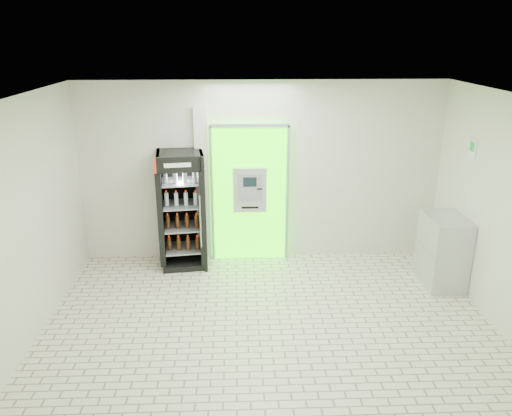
{
  "coord_description": "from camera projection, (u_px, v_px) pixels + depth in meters",
  "views": [
    {
      "loc": [
        -0.4,
        -5.53,
        3.69
      ],
      "look_at": [
        -0.14,
        1.2,
        1.32
      ],
      "focal_mm": 35.0,
      "sensor_mm": 36.0,
      "label": 1
    }
  ],
  "objects": [
    {
      "name": "pillar",
      "position": [
        203.0,
        185.0,
        8.29
      ],
      "size": [
        0.22,
        0.11,
        2.6
      ],
      "color": "silver",
      "rests_on": "ground"
    },
    {
      "name": "room_shell",
      "position": [
        272.0,
        200.0,
        5.84
      ],
      "size": [
        6.0,
        6.0,
        6.0
      ],
      "color": "silver",
      "rests_on": "ground"
    },
    {
      "name": "steel_cabinet",
      "position": [
        443.0,
        251.0,
        7.6
      ],
      "size": [
        0.55,
        0.82,
        1.1
      ],
      "rotation": [
        0.0,
        0.0,
        -0.0
      ],
      "color": "#B3B6BB",
      "rests_on": "ground"
    },
    {
      "name": "ground",
      "position": [
        270.0,
        335.0,
        6.45
      ],
      "size": [
        6.0,
        6.0,
        0.0
      ],
      "primitive_type": "plane",
      "color": "beige",
      "rests_on": "ground"
    },
    {
      "name": "beverage_cooler",
      "position": [
        183.0,
        212.0,
        8.14
      ],
      "size": [
        0.8,
        0.75,
        1.93
      ],
      "rotation": [
        0.0,
        0.0,
        0.13
      ],
      "color": "black",
      "rests_on": "ground"
    },
    {
      "name": "atm_assembly",
      "position": [
        250.0,
        193.0,
        8.33
      ],
      "size": [
        1.3,
        0.24,
        2.33
      ],
      "color": "#2BFF00",
      "rests_on": "ground"
    },
    {
      "name": "exit_sign",
      "position": [
        472.0,
        148.0,
        7.17
      ],
      "size": [
        0.02,
        0.22,
        0.26
      ],
      "color": "white",
      "rests_on": "room_shell"
    }
  ]
}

